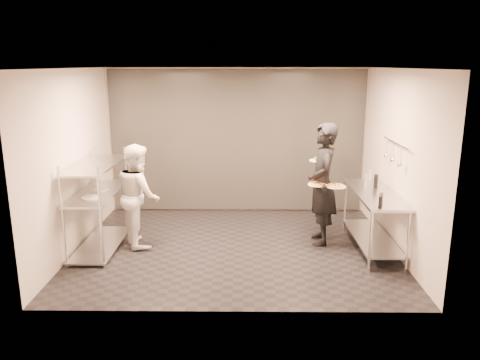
{
  "coord_description": "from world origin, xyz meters",
  "views": [
    {
      "loc": [
        0.16,
        -7.02,
        2.86
      ],
      "look_at": [
        0.08,
        0.07,
        1.1
      ],
      "focal_mm": 35.0,
      "sensor_mm": 36.0,
      "label": 1
    }
  ],
  "objects_px": {
    "waiter": "(322,184)",
    "pizza_plate_near": "(317,184)",
    "pass_rack": "(98,201)",
    "bottle_green": "(367,181)",
    "prep_counter": "(374,211)",
    "pizza_plate_far": "(336,186)",
    "pos_monitor": "(381,200)",
    "salad_plate": "(318,160)",
    "bottle_clear": "(371,175)",
    "chef": "(138,195)",
    "bottle_dark": "(376,181)"
  },
  "relations": [
    {
      "from": "salad_plate",
      "to": "bottle_clear",
      "type": "height_order",
      "value": "salad_plate"
    },
    {
      "from": "pass_rack",
      "to": "pizza_plate_near",
      "type": "height_order",
      "value": "pass_rack"
    },
    {
      "from": "prep_counter",
      "to": "salad_plate",
      "type": "height_order",
      "value": "salad_plate"
    },
    {
      "from": "bottle_green",
      "to": "bottle_dark",
      "type": "height_order",
      "value": "bottle_dark"
    },
    {
      "from": "chef",
      "to": "bottle_green",
      "type": "relative_size",
      "value": 7.67
    },
    {
      "from": "pass_rack",
      "to": "bottle_dark",
      "type": "bearing_deg",
      "value": 3.92
    },
    {
      "from": "pizza_plate_near",
      "to": "pizza_plate_far",
      "type": "bearing_deg",
      "value": -21.3
    },
    {
      "from": "pos_monitor",
      "to": "bottle_green",
      "type": "bearing_deg",
      "value": 105.92
    },
    {
      "from": "pizza_plate_near",
      "to": "pos_monitor",
      "type": "xyz_separation_m",
      "value": [
        0.77,
        -0.81,
        -0.03
      ]
    },
    {
      "from": "bottle_green",
      "to": "bottle_clear",
      "type": "distance_m",
      "value": 0.51
    },
    {
      "from": "pizza_plate_far",
      "to": "bottle_green",
      "type": "distance_m",
      "value": 0.66
    },
    {
      "from": "pos_monitor",
      "to": "bottle_dark",
      "type": "bearing_deg",
      "value": 98.0
    },
    {
      "from": "chef",
      "to": "bottle_dark",
      "type": "relative_size",
      "value": 7.54
    },
    {
      "from": "chef",
      "to": "bottle_green",
      "type": "xyz_separation_m",
      "value": [
        3.67,
        0.16,
        0.2
      ]
    },
    {
      "from": "waiter",
      "to": "bottle_green",
      "type": "distance_m",
      "value": 0.73
    },
    {
      "from": "pass_rack",
      "to": "waiter",
      "type": "distance_m",
      "value": 3.57
    },
    {
      "from": "pos_monitor",
      "to": "pizza_plate_far",
      "type": "bearing_deg",
      "value": 144.52
    },
    {
      "from": "pass_rack",
      "to": "bottle_green",
      "type": "distance_m",
      "value": 4.29
    },
    {
      "from": "prep_counter",
      "to": "waiter",
      "type": "relative_size",
      "value": 0.91
    },
    {
      "from": "prep_counter",
      "to": "waiter",
      "type": "distance_m",
      "value": 0.9
    },
    {
      "from": "waiter",
      "to": "pizza_plate_near",
      "type": "distance_m",
      "value": 0.2
    },
    {
      "from": "pass_rack",
      "to": "chef",
      "type": "bearing_deg",
      "value": 15.87
    },
    {
      "from": "prep_counter",
      "to": "pos_monitor",
      "type": "height_order",
      "value": "pos_monitor"
    },
    {
      "from": "pass_rack",
      "to": "prep_counter",
      "type": "bearing_deg",
      "value": 0.03
    },
    {
      "from": "pizza_plate_far",
      "to": "bottle_green",
      "type": "xyz_separation_m",
      "value": [
        0.56,
        0.34,
        -0.0
      ]
    },
    {
      "from": "bottle_dark",
      "to": "prep_counter",
      "type": "bearing_deg",
      "value": -105.87
    },
    {
      "from": "pizza_plate_near",
      "to": "pos_monitor",
      "type": "bearing_deg",
      "value": -46.58
    },
    {
      "from": "pizza_plate_far",
      "to": "pos_monitor",
      "type": "bearing_deg",
      "value": -54.85
    },
    {
      "from": "pizza_plate_far",
      "to": "bottle_dark",
      "type": "bearing_deg",
      "value": 24.14
    },
    {
      "from": "prep_counter",
      "to": "waiter",
      "type": "bearing_deg",
      "value": 161.96
    },
    {
      "from": "pizza_plate_far",
      "to": "salad_plate",
      "type": "bearing_deg",
      "value": 109.41
    },
    {
      "from": "salad_plate",
      "to": "pass_rack",
      "type": "bearing_deg",
      "value": -171.2
    },
    {
      "from": "waiter",
      "to": "bottle_dark",
      "type": "bearing_deg",
      "value": 93.79
    },
    {
      "from": "pizza_plate_far",
      "to": "salad_plate",
      "type": "height_order",
      "value": "salad_plate"
    },
    {
      "from": "pass_rack",
      "to": "salad_plate",
      "type": "distance_m",
      "value": 3.6
    },
    {
      "from": "waiter",
      "to": "bottle_dark",
      "type": "distance_m",
      "value": 0.87
    },
    {
      "from": "pizza_plate_near",
      "to": "waiter",
      "type": "bearing_deg",
      "value": 56.66
    },
    {
      "from": "pass_rack",
      "to": "salad_plate",
      "type": "bearing_deg",
      "value": 8.8
    },
    {
      "from": "pizza_plate_near",
      "to": "bottle_dark",
      "type": "bearing_deg",
      "value": 12.13
    },
    {
      "from": "chef",
      "to": "pass_rack",
      "type": "bearing_deg",
      "value": 81.4
    },
    {
      "from": "bottle_clear",
      "to": "bottle_dark",
      "type": "relative_size",
      "value": 0.81
    },
    {
      "from": "pass_rack",
      "to": "pizza_plate_near",
      "type": "xyz_separation_m",
      "value": [
        3.44,
        0.09,
        0.26
      ]
    },
    {
      "from": "waiter",
      "to": "salad_plate",
      "type": "xyz_separation_m",
      "value": [
        -0.03,
        0.29,
        0.35
      ]
    },
    {
      "from": "waiter",
      "to": "pos_monitor",
      "type": "distance_m",
      "value": 1.18
    },
    {
      "from": "pass_rack",
      "to": "waiter",
      "type": "relative_size",
      "value": 0.81
    },
    {
      "from": "pass_rack",
      "to": "pizza_plate_far",
      "type": "bearing_deg",
      "value": -0.18
    },
    {
      "from": "pass_rack",
      "to": "bottle_clear",
      "type": "height_order",
      "value": "pass_rack"
    },
    {
      "from": "waiter",
      "to": "bottle_clear",
      "type": "relative_size",
      "value": 11.21
    },
    {
      "from": "pass_rack",
      "to": "pizza_plate_near",
      "type": "bearing_deg",
      "value": 1.56
    },
    {
      "from": "prep_counter",
      "to": "bottle_dark",
      "type": "height_order",
      "value": "bottle_dark"
    }
  ]
}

